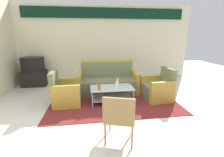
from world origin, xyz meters
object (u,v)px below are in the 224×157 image
bottle_clear (117,85)px  cup (117,84)px  coffee_table (112,92)px  armchair_left (66,93)px  armchair_right (158,89)px  wicker_chair (120,115)px  tv_stand (35,78)px  television (33,64)px  couch (108,82)px  bottle_brown (99,85)px

bottle_clear → cup: bearing=84.7°
coffee_table → armchair_left: bearing=176.5°
armchair_left → armchair_right: size_ratio=1.00×
cup → wicker_chair: 1.76m
cup → tv_stand: bearing=148.0°
bottle_clear → television: (-2.60, 1.89, 0.24)m
wicker_chair → tv_stand: bearing=142.2°
tv_stand → television: (0.00, 0.00, 0.50)m
couch → tv_stand: couch is taller
armchair_right → cup: bearing=81.7°
coffee_table → bottle_brown: (-0.34, -0.16, 0.26)m
armchair_left → cup: size_ratio=8.50×
bottle_clear → bottle_brown: size_ratio=0.90×
cup → television: bearing=148.0°
armchair_left → coffee_table: armchair_left is taller
couch → armchair_right: 1.48m
armchair_right → bottle_clear: size_ratio=3.07×
couch → wicker_chair: couch is taller
armchair_right → bottle_brown: size_ratio=2.75×
bottle_brown → wicker_chair: bearing=-80.6°
couch → bottle_brown: couch is taller
bottle_brown → television: 2.89m
armchair_left → couch: bearing=119.0°
armchair_left → armchair_right: (2.45, -0.02, 0.00)m
cup → wicker_chair: (-0.25, -1.75, 0.03)m
armchair_right → coffee_table: armchair_right is taller
coffee_table → bottle_brown: bearing=-155.4°
coffee_table → wicker_chair: (-0.10, -1.61, 0.22)m
coffee_table → cup: (0.15, 0.13, 0.19)m
couch → armchair_left: 1.34m
couch → armchair_right: bearing=153.1°
coffee_table → tv_stand: size_ratio=1.38×
bottle_clear → armchair_right: bearing=8.4°
bottle_clear → wicker_chair: size_ratio=0.33×
armchair_left → bottle_brown: armchair_left is taller
bottle_clear → wicker_chair: (-0.22, -1.49, -0.02)m
armchair_right → television: 4.16m
cup → television: (-2.63, 1.64, 0.30)m
coffee_table → television: television is taller
coffee_table → bottle_clear: 0.30m
couch → armchair_right: (1.30, -0.70, -0.03)m
armchair_right → bottle_brown: armchair_right is taller
armchair_right → couch: bearing=57.4°
armchair_left → cup: 1.33m
armchair_right → coffee_table: bearing=88.1°
armchair_left → television: bearing=-144.2°
armchair_left → tv_stand: (-1.31, 1.70, -0.03)m
bottle_clear → wicker_chair: wicker_chair is taller
armchair_right → tv_stand: 4.13m
armchair_right → cup: armchair_right is taller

